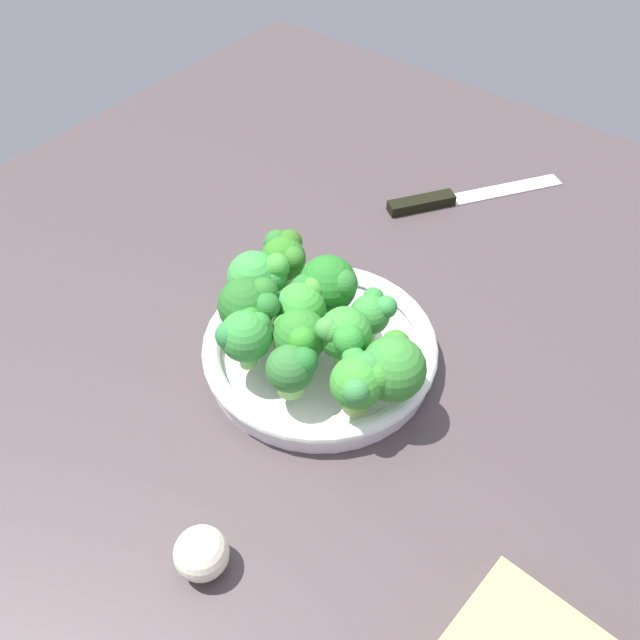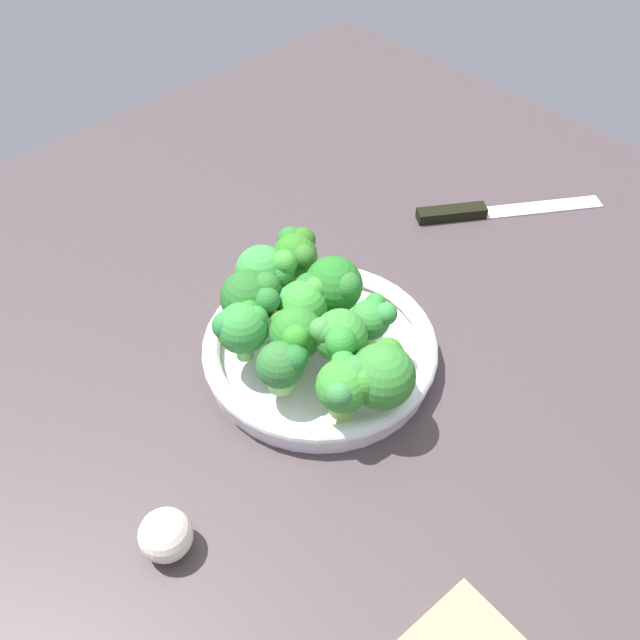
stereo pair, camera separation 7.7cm
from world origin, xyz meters
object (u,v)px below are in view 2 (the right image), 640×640
Objects in this scene: broccoli_floret_0 at (266,272)px; broccoli_floret_3 at (342,386)px; broccoli_floret_1 at (242,327)px; broccoli_floret_8 at (303,304)px; broccoli_floret_7 at (283,365)px; broccoli_floret_6 at (253,298)px; broccoli_floret_11 at (295,334)px; broccoli_floret_10 at (372,319)px; bowl at (320,350)px; broccoli_floret_4 at (338,337)px; broccoli_floret_9 at (296,252)px; knife at (484,211)px; garlic_bulb at (166,535)px; broccoli_floret_2 at (377,375)px; broccoli_floret_5 at (331,286)px.

broccoli_floret_3 is (-17.01, 4.98, -0.64)cm from broccoli_floret_0.
broccoli_floret_1 is 1.03× the size of broccoli_floret_8.
broccoli_floret_6 is at bearing -20.80° from broccoli_floret_7.
broccoli_floret_0 is at bearing -22.44° from broccoli_floret_11.
bowl is at bearing 38.63° from broccoli_floret_10.
broccoli_floret_4 is 1.12× the size of broccoli_floret_9.
broccoli_floret_0 is 1.06× the size of broccoli_floret_1.
broccoli_floret_3 is 6.64cm from broccoli_floret_7.
broccoli_floret_7 reaches higher than knife.
broccoli_floret_10 is at bearing -84.98° from garlic_bulb.
broccoli_floret_2 is at bearing 173.28° from broccoli_floret_8.
bowl is at bearing -146.50° from broccoli_floret_6.
broccoli_floret_3 reaches higher than knife.
broccoli_floret_11 is at bearing 136.85° from broccoli_floret_9.
broccoli_floret_3 is 0.84× the size of broccoli_floret_6.
broccoli_floret_6 is (2.22, -3.37, 0.31)cm from broccoli_floret_1.
bowl is 9.10cm from broccoli_floret_7.
broccoli_floret_1 is 1.13× the size of broccoli_floret_10.
broccoli_floret_5 is 7.48cm from broccoli_floret_11.
broccoli_floret_0 is at bearing 27.88° from broccoli_floret_5.
broccoli_floret_4 reaches higher than broccoli_floret_8.
broccoli_floret_2 is at bearing -145.43° from broccoli_floret_7.
broccoli_floret_7 is 19.48cm from garlic_bulb.
broccoli_floret_4 reaches higher than broccoli_floret_3.
broccoli_floret_1 reaches higher than garlic_bulb.
broccoli_floret_11 is at bearing -60.15° from broccoli_floret_7.
garlic_bulb is at bearing 106.61° from broccoli_floret_5.
knife is at bearing -90.31° from broccoli_floret_1.
broccoli_floret_3 is at bearing 116.23° from broccoli_floret_10.
broccoli_floret_8 is 1.38× the size of garlic_bulb.
broccoli_floret_11 is (3.82, 2.47, -0.69)cm from broccoli_floret_4.
broccoli_floret_5 is at bearing -38.59° from broccoli_floret_4.
bowl is 4.51× the size of broccoli_floret_7.
broccoli_floret_2 is at bearing -172.24° from broccoli_floret_6.
broccoli_floret_0 is at bearing 1.29° from bowl.
broccoli_floret_1 is at bearing 21.83° from broccoli_floret_2.
bowl is 35.39cm from knife.
broccoli_floret_11 is at bearing 157.56° from broccoli_floret_0.
broccoli_floret_9 is at bearing -19.35° from broccoli_floret_2.
broccoli_floret_8 is at bearing -53.95° from broccoli_floret_11.
broccoli_floret_0 is at bearing -58.90° from garlic_bulb.
bowl is at bearing -72.98° from broccoli_floret_7.
knife is at bearing -99.76° from broccoli_floret_9.
broccoli_floret_7 is (-2.21, 7.21, 5.10)cm from bowl.
broccoli_floret_0 is 18.56cm from broccoli_floret_2.
broccoli_floret_7 is at bearing 119.85° from broccoli_floret_11.
broccoli_floret_3 is (1.48, 3.31, -0.23)cm from broccoli_floret_2.
broccoli_floret_9 is (5.00, -12.19, -0.26)cm from broccoli_floret_1.
broccoli_floret_5 is at bearing 93.34° from knife.
broccoli_floret_0 is 7.57cm from broccoli_floret_5.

